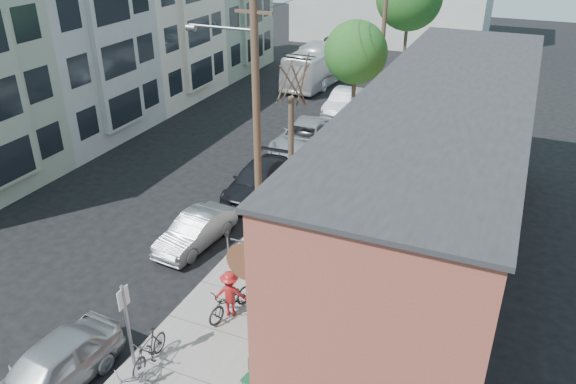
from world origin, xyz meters
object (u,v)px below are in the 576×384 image
at_px(cyclist, 230,294).
at_px(sign_post, 127,319).
at_px(patron_green, 271,309).
at_px(tree_bare, 291,155).
at_px(car_0, 49,370).
at_px(car_2, 258,180).
at_px(parking_meter_near, 227,242).
at_px(patio_chair_a, 276,361).
at_px(car_1, 196,231).
at_px(tree_leafy_mid, 356,53).
at_px(car_3, 305,137).
at_px(parked_bike_b, 136,379).
at_px(patio_chair_b, 252,379).
at_px(bus, 325,61).
at_px(utility_pole_near, 255,108).
at_px(car_4, 345,101).
at_px(patron_grey, 260,322).
at_px(parking_meter_far, 305,163).
at_px(parked_bike_a, 149,350).

bearing_deg(cyclist, sign_post, 45.50).
bearing_deg(patron_green, tree_bare, -174.30).
height_order(car_0, car_2, car_0).
relative_size(sign_post, parking_meter_near, 2.26).
bearing_deg(car_0, patio_chair_a, 32.51).
bearing_deg(car_1, cyclist, -39.33).
relative_size(tree_leafy_mid, patio_chair_a, 7.51).
xyz_separation_m(cyclist, car_3, (-3.01, 13.88, -0.18)).
bearing_deg(car_3, sign_post, -84.90).
bearing_deg(parked_bike_b, patio_chair_a, 58.04).
xyz_separation_m(patio_chair_a, patio_chair_b, (-0.31, -0.85, 0.00)).
bearing_deg(car_0, bus, 101.09).
bearing_deg(parked_bike_b, patio_chair_b, 48.16).
xyz_separation_m(parking_meter_near, utility_pole_near, (0.14, 2.24, 4.43)).
height_order(patio_chair_b, bus, bus).
distance_m(patio_chair_b, car_4, 23.91).
relative_size(car_4, bus, 0.44).
bearing_deg(patio_chair_b, patron_grey, 118.94).
xyz_separation_m(sign_post, patio_chair_a, (3.85, 1.34, -1.24)).
bearing_deg(parking_meter_near, car_1, 159.54).
xyz_separation_m(patio_chair_a, bus, (-9.15, 29.10, 0.86)).
bearing_deg(patio_chair_a, cyclist, 158.05).
bearing_deg(bus, car_3, -70.85).
bearing_deg(sign_post, car_1, 106.40).
distance_m(sign_post, patio_chair_a, 4.26).
bearing_deg(tree_bare, patron_green, -71.26).
xyz_separation_m(patron_green, car_1, (-4.87, 3.51, -0.32)).
bearing_deg(car_3, patron_grey, -73.13).
height_order(tree_leafy_mid, car_4, tree_leafy_mid).
xyz_separation_m(parking_meter_near, car_3, (-1.45, 11.23, -0.21)).
bearing_deg(car_0, utility_pole_near, 84.93).
bearing_deg(car_4, tree_leafy_mid, -66.39).
bearing_deg(car_3, patio_chair_a, -71.09).
bearing_deg(tree_leafy_mid, patio_chair_a, -79.10).
bearing_deg(tree_leafy_mid, tree_bare, -90.00).
distance_m(car_0, car_1, 7.98).
xyz_separation_m(parked_bike_b, car_3, (-2.22, 17.74, 0.20)).
height_order(patron_grey, car_2, patron_grey).
xyz_separation_m(cyclist, car_1, (-3.35, 3.32, -0.31)).
distance_m(parking_meter_far, car_0, 14.98).
height_order(parked_bike_a, car_2, car_2).
height_order(parking_meter_far, cyclist, cyclist).
xyz_separation_m(parked_bike_b, car_2, (-2.27, 12.05, 0.14)).
bearing_deg(patio_chair_b, tree_leafy_mid, 109.93).
height_order(sign_post, tree_bare, tree_bare).
bearing_deg(parked_bike_b, bus, 125.55).
bearing_deg(car_3, car_0, -90.11).
distance_m(tree_leafy_mid, patron_green, 16.77).
height_order(sign_post, utility_pole_near, utility_pole_near).
xyz_separation_m(patron_grey, cyclist, (-1.53, 0.97, -0.13)).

